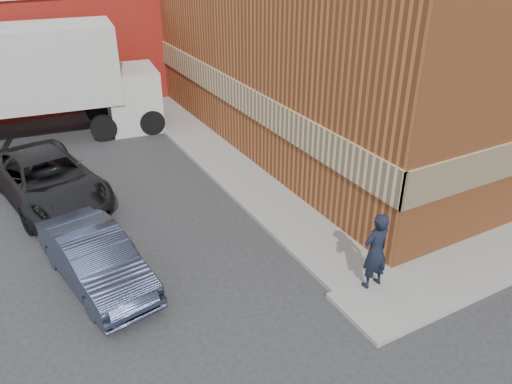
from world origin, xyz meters
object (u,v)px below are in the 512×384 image
man (376,251)px  box_truck (49,75)px  brick_building (383,8)px  sedan (96,259)px  suv_a (48,179)px

man → box_truck: box_truck is taller
brick_building → sedan: bearing=-156.4°
suv_a → box_truck: box_truck is taller
brick_building → box_truck: (-12.56, 4.46, -2.16)m
sedan → box_truck: 10.55m
man → box_truck: 14.56m
man → suv_a: man is taller
brick_building → box_truck: 13.51m
brick_building → box_truck: bearing=160.4°
brick_building → box_truck: size_ratio=2.00×
sedan → suv_a: bearing=83.9°
brick_building → man: 12.66m
suv_a → box_truck: bearing=67.0°
man → box_truck: (-4.70, 13.71, 1.43)m
man → suv_a: 10.10m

